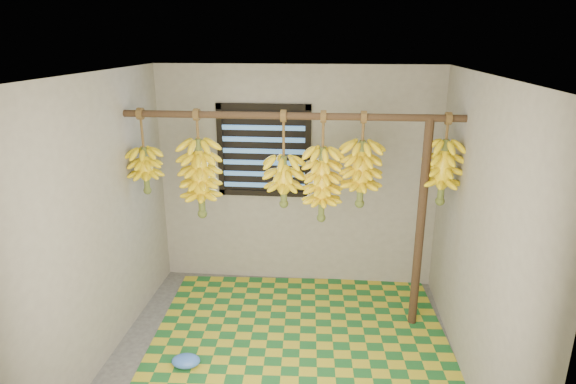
# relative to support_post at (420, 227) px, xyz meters

# --- Properties ---
(floor) EXTENTS (3.00, 3.00, 0.01)m
(floor) POSITION_rel_support_post_xyz_m (-1.20, -0.70, -1.00)
(floor) COLOR #454545
(floor) RESTS_ON ground
(ceiling) EXTENTS (3.00, 3.00, 0.01)m
(ceiling) POSITION_rel_support_post_xyz_m (-1.20, -0.70, 1.40)
(ceiling) COLOR silver
(ceiling) RESTS_ON wall_back
(wall_back) EXTENTS (3.00, 0.01, 2.40)m
(wall_back) POSITION_rel_support_post_xyz_m (-1.20, 0.80, 0.20)
(wall_back) COLOR gray
(wall_back) RESTS_ON floor
(wall_left) EXTENTS (0.01, 3.00, 2.40)m
(wall_left) POSITION_rel_support_post_xyz_m (-2.71, -0.70, 0.20)
(wall_left) COLOR gray
(wall_left) RESTS_ON floor
(wall_right) EXTENTS (0.01, 3.00, 2.40)m
(wall_right) POSITION_rel_support_post_xyz_m (0.30, -0.70, 0.20)
(wall_right) COLOR gray
(wall_right) RESTS_ON floor
(window) EXTENTS (1.00, 0.04, 1.00)m
(window) POSITION_rel_support_post_xyz_m (-1.55, 0.78, 0.50)
(window) COLOR black
(window) RESTS_ON wall_back
(hanging_pole) EXTENTS (3.00, 0.06, 0.06)m
(hanging_pole) POSITION_rel_support_post_xyz_m (-1.20, 0.00, 1.00)
(hanging_pole) COLOR #412B1A
(hanging_pole) RESTS_ON wall_left
(support_post) EXTENTS (0.08, 0.08, 2.00)m
(support_post) POSITION_rel_support_post_xyz_m (0.00, 0.00, 0.00)
(support_post) COLOR #412B1A
(support_post) RESTS_ON floor
(woven_mat) EXTENTS (2.82, 2.31, 0.01)m
(woven_mat) POSITION_rel_support_post_xyz_m (-1.07, -0.30, -0.99)
(woven_mat) COLOR #1B5C26
(woven_mat) RESTS_ON floor
(plastic_bag) EXTENTS (0.26, 0.19, 0.10)m
(plastic_bag) POSITION_rel_support_post_xyz_m (-1.99, -0.87, -0.94)
(plastic_bag) COLOR blue
(plastic_bag) RESTS_ON woven_mat
(banana_bunch_a) EXTENTS (0.31, 0.31, 0.80)m
(banana_bunch_a) POSITION_rel_support_post_xyz_m (-2.55, 0.00, 0.47)
(banana_bunch_a) COLOR brown
(banana_bunch_a) RESTS_ON hanging_pole
(banana_bunch_b) EXTENTS (0.37, 0.37, 1.01)m
(banana_bunch_b) POSITION_rel_support_post_xyz_m (-2.03, 0.00, 0.41)
(banana_bunch_b) COLOR brown
(banana_bunch_b) RESTS_ON hanging_pole
(banana_bunch_c) EXTENTS (0.35, 0.35, 0.88)m
(banana_bunch_c) POSITION_rel_support_post_xyz_m (-1.25, -0.00, 0.41)
(banana_bunch_c) COLOR brown
(banana_bunch_c) RESTS_ON hanging_pole
(banana_bunch_d) EXTENTS (0.35, 0.35, 1.01)m
(banana_bunch_d) POSITION_rel_support_post_xyz_m (-0.91, 0.00, 0.39)
(banana_bunch_d) COLOR brown
(banana_bunch_d) RESTS_ON hanging_pole
(banana_bunch_e) EXTENTS (0.35, 0.35, 0.86)m
(banana_bunch_e) POSITION_rel_support_post_xyz_m (-0.56, 0.00, 0.49)
(banana_bunch_e) COLOR brown
(banana_bunch_e) RESTS_ON hanging_pole
(banana_bunch_f) EXTENTS (0.33, 0.33, 0.81)m
(banana_bunch_f) POSITION_rel_support_post_xyz_m (0.15, 0.00, 0.53)
(banana_bunch_f) COLOR brown
(banana_bunch_f) RESTS_ON hanging_pole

